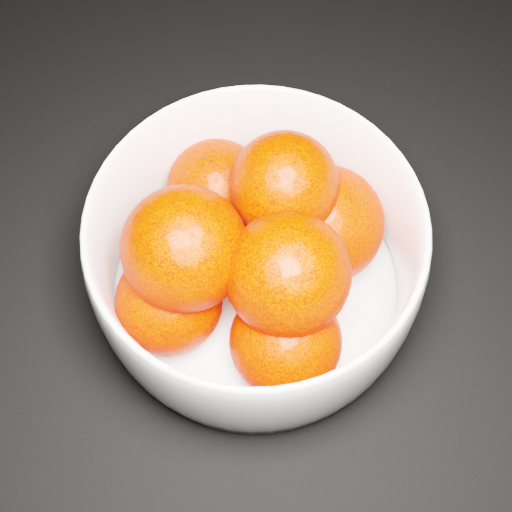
# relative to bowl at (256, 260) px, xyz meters

# --- Properties ---
(bowl) EXTENTS (0.22, 0.22, 0.11)m
(bowl) POSITION_rel_bowl_xyz_m (0.00, 0.00, 0.00)
(bowl) COLOR white
(bowl) RESTS_ON ground
(orange_pile) EXTENTS (0.17, 0.18, 0.13)m
(orange_pile) POSITION_rel_bowl_xyz_m (-0.00, 0.00, 0.01)
(orange_pile) COLOR #ED1800
(orange_pile) RESTS_ON bowl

